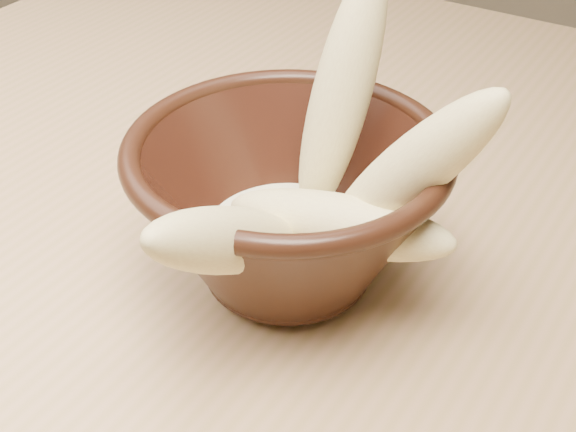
# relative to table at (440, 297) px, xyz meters

# --- Properties ---
(table) EXTENTS (1.20, 0.80, 0.75)m
(table) POSITION_rel_table_xyz_m (0.00, 0.00, 0.00)
(table) COLOR tan
(table) RESTS_ON ground
(bowl) EXTENTS (0.20, 0.20, 0.11)m
(bowl) POSITION_rel_table_xyz_m (-0.06, -0.13, 0.14)
(bowl) COLOR black
(bowl) RESTS_ON table
(milk_puddle) EXTENTS (0.11, 0.11, 0.02)m
(milk_puddle) POSITION_rel_table_xyz_m (-0.06, -0.13, 0.11)
(milk_puddle) COLOR #F9F3C8
(milk_puddle) RESTS_ON bowl
(banana_upright) EXTENTS (0.06, 0.09, 0.17)m
(banana_upright) POSITION_rel_table_xyz_m (-0.06, -0.08, 0.20)
(banana_upright) COLOR #CFBB7A
(banana_upright) RESTS_ON bowl
(banana_right) EXTENTS (0.12, 0.04, 0.15)m
(banana_right) POSITION_rel_table_xyz_m (0.01, -0.11, 0.18)
(banana_right) COLOR #CFBB7A
(banana_right) RESTS_ON bowl
(banana_across) EXTENTS (0.15, 0.05, 0.05)m
(banana_across) POSITION_rel_table_xyz_m (-0.03, -0.13, 0.15)
(banana_across) COLOR #CFBB7A
(banana_across) RESTS_ON bowl
(banana_front) EXTENTS (0.04, 0.16, 0.12)m
(banana_front) POSITION_rel_table_xyz_m (-0.05, -0.20, 0.16)
(banana_front) COLOR #CFBB7A
(banana_front) RESTS_ON bowl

